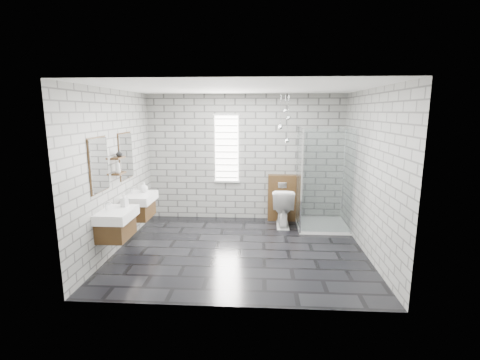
# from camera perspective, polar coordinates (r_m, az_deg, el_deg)

# --- Properties ---
(floor) EXTENTS (4.20, 3.60, 0.02)m
(floor) POSITION_cam_1_polar(r_m,az_deg,el_deg) (6.12, 0.02, -11.37)
(floor) COLOR black
(floor) RESTS_ON ground
(ceiling) EXTENTS (4.20, 3.60, 0.02)m
(ceiling) POSITION_cam_1_polar(r_m,az_deg,el_deg) (5.66, 0.02, 14.97)
(ceiling) COLOR white
(ceiling) RESTS_ON wall_back
(wall_back) EXTENTS (4.20, 0.02, 2.70)m
(wall_back) POSITION_cam_1_polar(r_m,az_deg,el_deg) (7.52, 0.86, 3.66)
(wall_back) COLOR #959691
(wall_back) RESTS_ON floor
(wall_front) EXTENTS (4.20, 0.02, 2.70)m
(wall_front) POSITION_cam_1_polar(r_m,az_deg,el_deg) (3.97, -1.58, -3.24)
(wall_front) COLOR #959691
(wall_front) RESTS_ON floor
(wall_left) EXTENTS (0.02, 3.60, 2.70)m
(wall_left) POSITION_cam_1_polar(r_m,az_deg,el_deg) (6.23, -19.76, 1.41)
(wall_left) COLOR #959691
(wall_left) RESTS_ON floor
(wall_right) EXTENTS (0.02, 3.60, 2.70)m
(wall_right) POSITION_cam_1_polar(r_m,az_deg,el_deg) (5.99, 20.62, 0.98)
(wall_right) COLOR #959691
(wall_right) RESTS_ON floor
(vanity_left) EXTENTS (0.47, 0.70, 1.57)m
(vanity_left) POSITION_cam_1_polar(r_m,az_deg,el_deg) (5.71, -19.94, -5.56)
(vanity_left) COLOR #493016
(vanity_left) RESTS_ON wall_left
(vanity_right) EXTENTS (0.47, 0.70, 1.57)m
(vanity_right) POSITION_cam_1_polar(r_m,az_deg,el_deg) (6.66, -16.38, -3.00)
(vanity_right) COLOR #493016
(vanity_right) RESTS_ON wall_left
(shelf_lower) EXTENTS (0.14, 0.30, 0.03)m
(shelf_lower) POSITION_cam_1_polar(r_m,az_deg,el_deg) (6.15, -19.24, 1.05)
(shelf_lower) COLOR #493016
(shelf_lower) RESTS_ON wall_left
(shelf_upper) EXTENTS (0.14, 0.30, 0.03)m
(shelf_upper) POSITION_cam_1_polar(r_m,az_deg,el_deg) (6.12, -19.39, 3.45)
(shelf_upper) COLOR #493016
(shelf_upper) RESTS_ON wall_left
(window) EXTENTS (0.56, 0.05, 1.48)m
(window) POSITION_cam_1_polar(r_m,az_deg,el_deg) (7.50, -2.21, 5.17)
(window) COLOR white
(window) RESTS_ON wall_back
(cistern_panel) EXTENTS (0.60, 0.20, 1.00)m
(cistern_panel) POSITION_cam_1_polar(r_m,az_deg,el_deg) (7.58, 6.87, -2.91)
(cistern_panel) COLOR #493016
(cistern_panel) RESTS_ON floor
(flush_plate) EXTENTS (0.18, 0.01, 0.12)m
(flush_plate) POSITION_cam_1_polar(r_m,az_deg,el_deg) (7.41, 6.97, -0.86)
(flush_plate) COLOR silver
(flush_plate) RESTS_ON cistern_panel
(shower_enclosure) EXTENTS (1.00, 1.00, 2.03)m
(shower_enclosure) POSITION_cam_1_polar(r_m,az_deg,el_deg) (7.16, 12.73, -3.93)
(shower_enclosure) COLOR white
(shower_enclosure) RESTS_ON floor
(pendant_cluster) EXTENTS (0.25, 0.21, 0.98)m
(pendant_cluster) POSITION_cam_1_polar(r_m,az_deg,el_deg) (7.04, 7.29, 9.07)
(pendant_cluster) COLOR silver
(pendant_cluster) RESTS_ON ceiling
(toilet) EXTENTS (0.46, 0.79, 0.80)m
(toilet) POSITION_cam_1_polar(r_m,az_deg,el_deg) (7.24, 7.01, -4.41)
(toilet) COLOR white
(toilet) RESTS_ON floor
(soap_bottle_a) EXTENTS (0.12, 0.12, 0.21)m
(soap_bottle_a) POSITION_cam_1_polar(r_m,az_deg,el_deg) (5.81, -18.45, -3.17)
(soap_bottle_a) COLOR #B2B2B2
(soap_bottle_a) RESTS_ON vanity_left
(soap_bottle_b) EXTENTS (0.16, 0.16, 0.19)m
(soap_bottle_b) POSITION_cam_1_polar(r_m,az_deg,el_deg) (6.75, -15.53, -1.10)
(soap_bottle_b) COLOR #B2B2B2
(soap_bottle_b) RESTS_ON vanity_right
(soap_bottle_c) EXTENTS (0.09, 0.09, 0.22)m
(soap_bottle_c) POSITION_cam_1_polar(r_m,az_deg,el_deg) (6.08, -19.42, 2.14)
(soap_bottle_c) COLOR #B2B2B2
(soap_bottle_c) RESTS_ON shelf_lower
(vase) EXTENTS (0.13, 0.13, 0.11)m
(vase) POSITION_cam_1_polar(r_m,az_deg,el_deg) (6.14, -19.22, 4.14)
(vase) COLOR #B2B2B2
(vase) RESTS_ON shelf_upper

